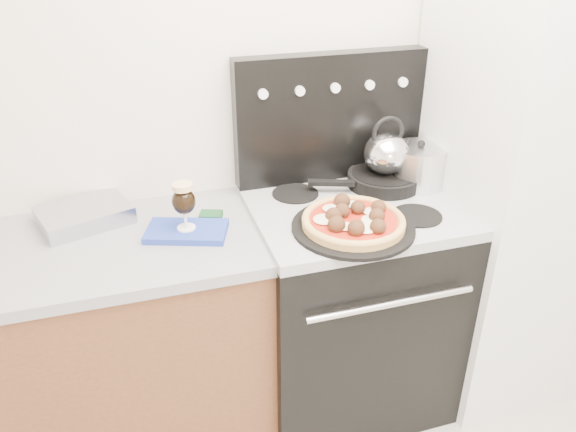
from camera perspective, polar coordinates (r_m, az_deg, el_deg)
name	(u,v)px	position (r m, az deg, el deg)	size (l,w,h in m)	color
room_shell	(493,253)	(1.24, 20.10, -3.51)	(3.52, 3.01, 2.52)	#B3AEA2
base_cabinet	(64,361)	(2.27, -21.78, -13.55)	(1.45, 0.60, 0.86)	brown
countertop	(38,257)	(2.02, -24.03, -3.85)	(1.48, 0.63, 0.04)	gray
stove_body	(347,308)	(2.35, 6.04, -9.32)	(0.76, 0.65, 0.88)	black
cooktop	(353,210)	(2.11, 6.66, 0.66)	(0.76, 0.65, 0.04)	#ADADB2
backguard	(330,118)	(2.24, 4.26, 9.94)	(0.76, 0.08, 0.50)	black
fridge	(519,177)	(2.42, 22.44, 3.65)	(0.64, 0.68, 1.90)	silver
foil_sheet	(85,215)	(2.12, -19.97, 0.11)	(0.30, 0.22, 0.06)	silver
oven_mitt	(187,231)	(1.96, -10.25, -1.54)	(0.27, 0.16, 0.02)	#233BA7
beer_glass	(184,206)	(1.91, -10.50, 1.00)	(0.08, 0.08, 0.17)	black
pizza_pan	(353,227)	(1.93, 6.62, -1.14)	(0.42, 0.42, 0.01)	black
pizza	(354,219)	(1.92, 6.67, -0.31)	(0.35, 0.35, 0.05)	tan
skillet	(384,179)	(2.26, 9.71, 3.70)	(0.29, 0.29, 0.05)	black
tea_kettle	(386,150)	(2.21, 9.97, 6.61)	(0.18, 0.18, 0.20)	silver
stock_pot	(419,167)	(2.27, 13.12, 4.87)	(0.21, 0.21, 0.15)	silver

